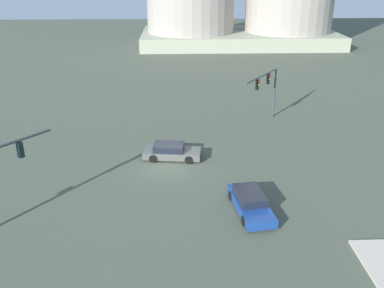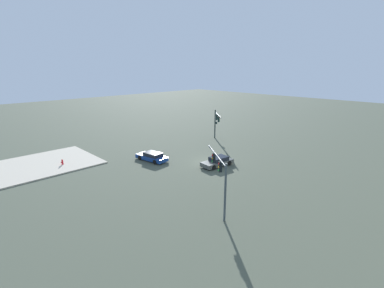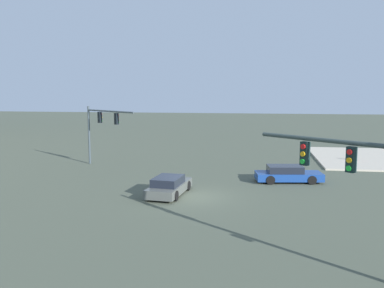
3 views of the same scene
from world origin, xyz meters
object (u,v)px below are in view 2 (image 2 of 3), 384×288
object	(u,v)px
sedan_car_approaching	(152,157)
sedan_car_waiting_far	(218,162)
traffic_signal_near_corner	(216,120)
fire_hydrant_on_curb	(62,162)
traffic_signal_opposite_side	(220,171)

from	to	relation	value
sedan_car_approaching	sedan_car_waiting_far	bearing A→B (deg)	-155.67
traffic_signal_near_corner	fire_hydrant_on_curb	bearing A→B (deg)	-62.43
traffic_signal_opposite_side	fire_hydrant_on_curb	xyz separation A→B (m)	(5.75, -22.37, -3.33)
traffic_signal_opposite_side	sedan_car_waiting_far	size ratio (longest dim) A/B	1.16
traffic_signal_opposite_side	sedan_car_approaching	distance (m)	16.50
sedan_car_approaching	fire_hydrant_on_curb	xyz separation A→B (m)	(9.79, -6.69, -0.09)
traffic_signal_near_corner	sedan_car_waiting_far	distance (m)	13.96
sedan_car_approaching	fire_hydrant_on_curb	bearing A→B (deg)	47.46
traffic_signal_near_corner	sedan_car_waiting_far	xyz separation A→B (m)	(10.17, 9.06, -3.05)
traffic_signal_near_corner	traffic_signal_opposite_side	bearing A→B (deg)	-8.71
sedan_car_approaching	sedan_car_waiting_far	world-z (taller)	same
traffic_signal_opposite_side	traffic_signal_near_corner	bearing A→B (deg)	-13.38
traffic_signal_opposite_side	sedan_car_approaching	bearing A→B (deg)	20.81
traffic_signal_near_corner	traffic_signal_opposite_side	distance (m)	25.58
traffic_signal_opposite_side	sedan_car_waiting_far	bearing A→B (deg)	-13.72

